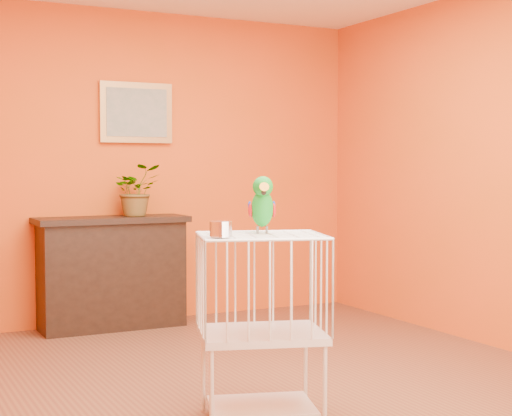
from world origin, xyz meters
TOP-DOWN VIEW (x-y plane):
  - ground at (0.00, 0.00)m, footprint 4.50×4.50m
  - room_shell at (0.00, 0.00)m, footprint 4.50×4.50m
  - console_cabinet at (-0.27, 2.04)m, footprint 1.21×0.44m
  - potted_plant at (-0.06, 2.06)m, footprint 0.38×0.42m
  - framed_picture at (0.00, 2.22)m, footprint 0.62×0.04m
  - birdcage at (-0.26, -0.56)m, footprint 0.73×0.64m
  - feed_cup at (-0.52, -0.65)m, footprint 0.11×0.11m
  - parrot at (-0.23, -0.52)m, footprint 0.17×0.27m

SIDE VIEW (x-z plane):
  - ground at x=0.00m, z-range 0.00..0.00m
  - console_cabinet at x=-0.27m, z-range 0.00..0.90m
  - birdcage at x=-0.26m, z-range 0.02..0.97m
  - feed_cup at x=-0.52m, z-range 0.96..1.04m
  - potted_plant at x=-0.06m, z-range 0.90..1.23m
  - parrot at x=-0.23m, z-range 0.96..1.26m
  - room_shell at x=0.00m, z-range -0.67..3.83m
  - framed_picture at x=0.00m, z-range 1.50..2.00m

